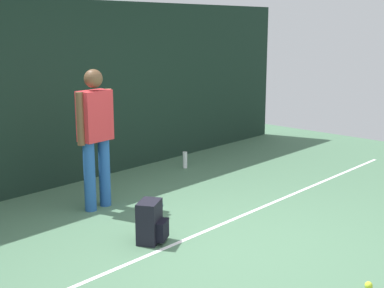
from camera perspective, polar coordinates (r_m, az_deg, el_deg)
The scene contains 8 objects.
ground_plane at distance 5.57m, azimuth 3.09°, elevation -10.71°, with size 12.00×12.00×0.00m, color #4C7556.
back_fence at distance 7.45m, azimuth -14.97°, elevation 4.99°, with size 10.00×0.10×2.54m, color #192D23.
court_line at distance 5.78m, azimuth 0.29°, elevation -9.75°, with size 9.00×0.05×0.00m, color white.
tennis_player at distance 6.47m, azimuth -10.27°, elevation 1.39°, with size 0.53×0.25×1.70m.
tennis_racket at distance 6.69m, azimuth -4.51°, elevation -6.55°, with size 0.54×0.57×0.03m.
backpack at distance 5.57m, azimuth -4.41°, elevation -8.36°, with size 0.36×0.37×0.44m.
tennis_ball_near_player at distance 4.94m, azimuth 18.34°, elevation -14.12°, with size 0.07×0.07×0.07m, color #CCE033.
water_bottle at distance 8.39m, azimuth -0.76°, elevation -1.71°, with size 0.07×0.07×0.26m, color white.
Camera 1 is at (-3.96, -3.24, 2.20)m, focal length 49.96 mm.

